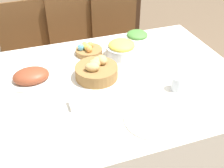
{
  "coord_description": "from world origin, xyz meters",
  "views": [
    {
      "loc": [
        -0.42,
        -1.22,
        1.67
      ],
      "look_at": [
        -0.03,
        -0.08,
        0.8
      ],
      "focal_mm": 45.0,
      "sensor_mm": 36.0,
      "label": 1
    }
  ],
  "objects_px": {
    "fork": "(121,128)",
    "spoon": "(188,111)",
    "pineapple_bowl": "(122,49)",
    "knife": "(182,112)",
    "green_salad_bowl": "(137,38)",
    "chair_far_center": "(78,49)",
    "butter_dish": "(82,103)",
    "dinner_plate": "(153,119)",
    "sideboard": "(82,15)",
    "egg_basket": "(88,50)",
    "chair_far_left": "(30,57)",
    "ham_platter": "(31,77)",
    "bread_basket": "(97,70)",
    "chair_far_right": "(119,42)",
    "drinking_cup": "(177,83)"
  },
  "relations": [
    {
      "from": "pineapple_bowl",
      "to": "dinner_plate",
      "type": "relative_size",
      "value": 0.72
    },
    {
      "from": "chair_far_center",
      "to": "chair_far_left",
      "type": "height_order",
      "value": "same"
    },
    {
      "from": "egg_basket",
      "to": "dinner_plate",
      "type": "height_order",
      "value": "egg_basket"
    },
    {
      "from": "egg_basket",
      "to": "fork",
      "type": "xyz_separation_m",
      "value": [
        -0.04,
        -0.71,
        -0.03
      ]
    },
    {
      "from": "chair_far_right",
      "to": "bread_basket",
      "type": "relative_size",
      "value": 3.82
    },
    {
      "from": "fork",
      "to": "knife",
      "type": "height_order",
      "value": "same"
    },
    {
      "from": "chair_far_left",
      "to": "ham_platter",
      "type": "relative_size",
      "value": 2.97
    },
    {
      "from": "chair_far_right",
      "to": "drinking_cup",
      "type": "xyz_separation_m",
      "value": [
        -0.07,
        -1.08,
        0.3
      ]
    },
    {
      "from": "chair_far_left",
      "to": "pineapple_bowl",
      "type": "bearing_deg",
      "value": -53.04
    },
    {
      "from": "chair_far_center",
      "to": "chair_far_left",
      "type": "xyz_separation_m",
      "value": [
        -0.4,
        0.0,
        0.0
      ]
    },
    {
      "from": "chair_far_left",
      "to": "knife",
      "type": "distance_m",
      "value": 1.44
    },
    {
      "from": "egg_basket",
      "to": "dinner_plate",
      "type": "distance_m",
      "value": 0.72
    },
    {
      "from": "egg_basket",
      "to": "drinking_cup",
      "type": "xyz_separation_m",
      "value": [
        0.35,
        -0.53,
        0.01
      ]
    },
    {
      "from": "fork",
      "to": "butter_dish",
      "type": "height_order",
      "value": "butter_dish"
    },
    {
      "from": "chair_far_right",
      "to": "dinner_plate",
      "type": "height_order",
      "value": "chair_far_right"
    },
    {
      "from": "bread_basket",
      "to": "drinking_cup",
      "type": "bearing_deg",
      "value": -34.4
    },
    {
      "from": "dinner_plate",
      "to": "green_salad_bowl",
      "type": "bearing_deg",
      "value": 72.39
    },
    {
      "from": "chair_far_right",
      "to": "butter_dish",
      "type": "distance_m",
      "value": 1.23
    },
    {
      "from": "sideboard",
      "to": "drinking_cup",
      "type": "height_order",
      "value": "sideboard"
    },
    {
      "from": "spoon",
      "to": "butter_dish",
      "type": "distance_m",
      "value": 0.52
    },
    {
      "from": "fork",
      "to": "spoon",
      "type": "distance_m",
      "value": 0.35
    },
    {
      "from": "green_salad_bowl",
      "to": "fork",
      "type": "relative_size",
      "value": 0.87
    },
    {
      "from": "knife",
      "to": "butter_dish",
      "type": "height_order",
      "value": "butter_dish"
    },
    {
      "from": "egg_basket",
      "to": "drinking_cup",
      "type": "relative_size",
      "value": 2.14
    },
    {
      "from": "chair_far_left",
      "to": "bread_basket",
      "type": "relative_size",
      "value": 3.82
    },
    {
      "from": "chair_far_right",
      "to": "sideboard",
      "type": "bearing_deg",
      "value": 96.86
    },
    {
      "from": "chair_far_left",
      "to": "bread_basket",
      "type": "bearing_deg",
      "value": -71.39
    },
    {
      "from": "chair_far_left",
      "to": "dinner_plate",
      "type": "relative_size",
      "value": 3.42
    },
    {
      "from": "bread_basket",
      "to": "knife",
      "type": "relative_size",
      "value": 1.25
    },
    {
      "from": "knife",
      "to": "fork",
      "type": "bearing_deg",
      "value": 176.23
    },
    {
      "from": "bread_basket",
      "to": "ham_platter",
      "type": "xyz_separation_m",
      "value": [
        -0.36,
        0.08,
        -0.02
      ]
    },
    {
      "from": "fork",
      "to": "dinner_plate",
      "type": "bearing_deg",
      "value": -3.77
    },
    {
      "from": "butter_dish",
      "to": "dinner_plate",
      "type": "bearing_deg",
      "value": -36.84
    },
    {
      "from": "chair_far_right",
      "to": "chair_far_left",
      "type": "distance_m",
      "value": 0.78
    },
    {
      "from": "egg_basket",
      "to": "ham_platter",
      "type": "height_order",
      "value": "egg_basket"
    },
    {
      "from": "chair_far_left",
      "to": "ham_platter",
      "type": "distance_m",
      "value": 0.8
    },
    {
      "from": "bread_basket",
      "to": "egg_basket",
      "type": "bearing_deg",
      "value": 85.13
    },
    {
      "from": "sideboard",
      "to": "egg_basket",
      "type": "distance_m",
      "value": 1.46
    },
    {
      "from": "sideboard",
      "to": "green_salad_bowl",
      "type": "height_order",
      "value": "sideboard"
    },
    {
      "from": "ham_platter",
      "to": "green_salad_bowl",
      "type": "relative_size",
      "value": 1.85
    },
    {
      "from": "chair_far_center",
      "to": "egg_basket",
      "type": "distance_m",
      "value": 0.62
    },
    {
      "from": "sideboard",
      "to": "egg_basket",
      "type": "height_order",
      "value": "sideboard"
    },
    {
      "from": "dinner_plate",
      "to": "spoon",
      "type": "distance_m",
      "value": 0.19
    },
    {
      "from": "bread_basket",
      "to": "dinner_plate",
      "type": "distance_m",
      "value": 0.46
    },
    {
      "from": "ham_platter",
      "to": "green_salad_bowl",
      "type": "height_order",
      "value": "green_salad_bowl"
    },
    {
      "from": "chair_far_right",
      "to": "egg_basket",
      "type": "bearing_deg",
      "value": -129.47
    },
    {
      "from": "chair_far_center",
      "to": "butter_dish",
      "type": "relative_size",
      "value": 7.29
    },
    {
      "from": "pineapple_bowl",
      "to": "knife",
      "type": "distance_m",
      "value": 0.62
    },
    {
      "from": "knife",
      "to": "green_salad_bowl",
      "type": "bearing_deg",
      "value": 80.47
    },
    {
      "from": "knife",
      "to": "drinking_cup",
      "type": "xyz_separation_m",
      "value": [
        0.07,
        0.18,
        0.04
      ]
    }
  ]
}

